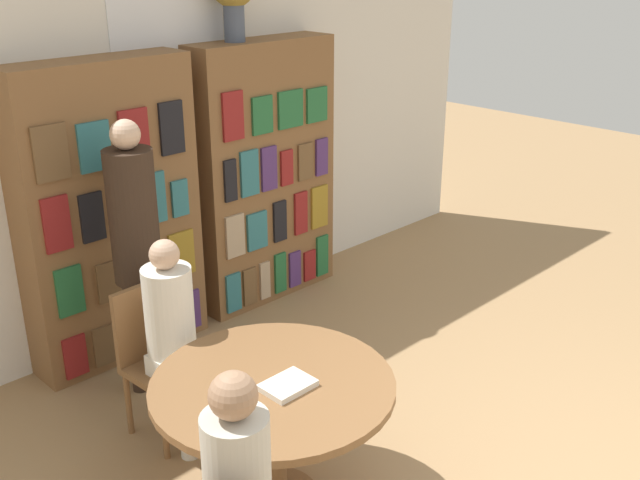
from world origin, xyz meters
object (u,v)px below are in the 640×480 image
object	(u,v)px
bookshelf_left	(111,216)
librarian_standing	(135,232)
seated_reader_left	(175,332)
chair_left_side	(158,353)
bookshelf_right	(264,174)
reading_table	(273,402)

from	to	relation	value
bookshelf_left	librarian_standing	size ratio (longest dim) A/B	1.15
bookshelf_left	seated_reader_left	size ratio (longest dim) A/B	1.64
chair_left_side	librarian_standing	world-z (taller)	librarian_standing
chair_left_side	seated_reader_left	xyz separation A→B (m)	(0.01, -0.18, 0.20)
bookshelf_left	librarian_standing	distance (m)	0.52
bookshelf_right	librarian_standing	size ratio (longest dim) A/B	1.15
bookshelf_left	bookshelf_right	size ratio (longest dim) A/B	1.00
reading_table	chair_left_side	xyz separation A→B (m)	(-0.05, 0.93, -0.09)
bookshelf_left	reading_table	distance (m)	1.93
seated_reader_left	bookshelf_left	bearing A→B (deg)	-107.81
bookshelf_right	seated_reader_left	xyz separation A→B (m)	(-1.61, -1.12, -0.31)
chair_left_side	librarian_standing	bearing A→B (deg)	-115.22
reading_table	bookshelf_left	bearing A→B (deg)	82.26
reading_table	librarian_standing	bearing A→B (deg)	84.62
reading_table	librarian_standing	distance (m)	1.45
bookshelf_right	reading_table	distance (m)	2.48
reading_table	seated_reader_left	size ratio (longest dim) A/B	0.97
bookshelf_left	bookshelf_right	world-z (taller)	same
chair_left_side	seated_reader_left	world-z (taller)	seated_reader_left
bookshelf_right	seated_reader_left	bearing A→B (deg)	-145.23
bookshelf_right	librarian_standing	distance (m)	1.53
bookshelf_right	chair_left_side	world-z (taller)	bookshelf_right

